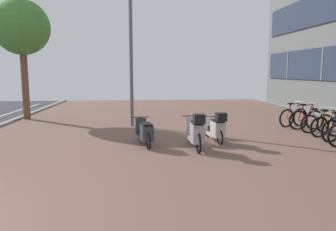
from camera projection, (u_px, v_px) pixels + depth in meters
name	position (u px, v px, depth m)	size (l,w,h in m)	color
bicycle_rack_04	(328.00, 126.00, 10.32)	(1.34, 0.48, 0.98)	black
bicycle_rack_05	(317.00, 123.00, 11.00)	(1.27, 0.48, 0.94)	black
bicycle_rack_06	(306.00, 120.00, 11.66)	(1.41, 0.48, 1.03)	black
bicycle_rack_07	(293.00, 117.00, 12.31)	(1.38, 0.55, 1.01)	black
scooter_near	(145.00, 133.00, 9.02)	(0.61, 1.70, 0.78)	black
scooter_mid	(216.00, 128.00, 9.48)	(0.53, 1.65, 0.97)	black
scooter_far	(196.00, 132.00, 8.61)	(0.52, 1.82, 1.06)	black
lamp_post	(131.00, 49.00, 12.00)	(0.20, 0.52, 5.31)	slate
street_tree	(22.00, 28.00, 13.69)	(2.40, 2.40, 5.26)	brown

